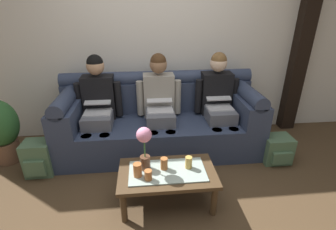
{
  "coord_description": "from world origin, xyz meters",
  "views": [
    {
      "loc": [
        -0.18,
        -1.7,
        1.77
      ],
      "look_at": [
        0.07,
        0.82,
        0.62
      ],
      "focal_mm": 26.52,
      "sensor_mm": 36.0,
      "label": 1
    }
  ],
  "objects": [
    {
      "name": "ground_plane",
      "position": [
        0.0,
        0.0,
        0.0
      ],
      "size": [
        14.0,
        14.0,
        0.0
      ],
      "primitive_type": "plane",
      "color": "#4C3823"
    },
    {
      "name": "back_wall_patterned",
      "position": [
        0.0,
        1.7,
        1.45
      ],
      "size": [
        6.0,
        0.12,
        2.9
      ],
      "primitive_type": "cube",
      "color": "silver",
      "rests_on": "ground_plane"
    },
    {
      "name": "timber_pillar",
      "position": [
        1.98,
        1.58,
        1.45
      ],
      "size": [
        0.2,
        0.2,
        2.9
      ],
      "primitive_type": "cube",
      "color": "black",
      "rests_on": "ground_plane"
    },
    {
      "name": "couch",
      "position": [
        0.0,
        1.17,
        0.37
      ],
      "size": [
        2.46,
        0.88,
        0.96
      ],
      "color": "#2D3851",
      "rests_on": "ground_plane"
    },
    {
      "name": "person_left",
      "position": [
        -0.74,
        1.17,
        0.66
      ],
      "size": [
        0.56,
        0.67,
        1.22
      ],
      "color": "#595B66",
      "rests_on": "ground_plane"
    },
    {
      "name": "person_middle",
      "position": [
        0.0,
        1.17,
        0.66
      ],
      "size": [
        0.56,
        0.67,
        1.22
      ],
      "color": "#595B66",
      "rests_on": "ground_plane"
    },
    {
      "name": "person_right",
      "position": [
        0.74,
        1.17,
        0.66
      ],
      "size": [
        0.56,
        0.67,
        1.22
      ],
      "color": "#595B66",
      "rests_on": "ground_plane"
    },
    {
      "name": "coffee_table",
      "position": [
        0.0,
        0.15,
        0.3
      ],
      "size": [
        0.9,
        0.52,
        0.36
      ],
      "color": "#47331E",
      "rests_on": "ground_plane"
    },
    {
      "name": "flower_vase",
      "position": [
        -0.2,
        0.21,
        0.62
      ],
      "size": [
        0.14,
        0.14,
        0.43
      ],
      "color": "brown",
      "rests_on": "coffee_table"
    },
    {
      "name": "cup_near_left",
      "position": [
        -0.27,
        0.11,
        0.42
      ],
      "size": [
        0.07,
        0.07,
        0.13
      ],
      "primitive_type": "cylinder",
      "color": "#B26633",
      "rests_on": "coffee_table"
    },
    {
      "name": "cup_near_right",
      "position": [
        0.2,
        0.18,
        0.42
      ],
      "size": [
        0.07,
        0.07,
        0.11
      ],
      "primitive_type": "cylinder",
      "color": "gold",
      "rests_on": "coffee_table"
    },
    {
      "name": "cup_far_center",
      "position": [
        -0.03,
        0.19,
        0.41
      ],
      "size": [
        0.07,
        0.07,
        0.11
      ],
      "primitive_type": "cylinder",
      "color": "#B26633",
      "rests_on": "coffee_table"
    },
    {
      "name": "cup_far_left",
      "position": [
        -0.18,
        0.05,
        0.4
      ],
      "size": [
        0.07,
        0.07,
        0.09
      ],
      "primitive_type": "cylinder",
      "color": "#B26633",
      "rests_on": "coffee_table"
    },
    {
      "name": "backpack_left",
      "position": [
        -1.37,
        0.73,
        0.2
      ],
      "size": [
        0.3,
        0.29,
        0.4
      ],
      "color": "#4C6B4C",
      "rests_on": "ground_plane"
    },
    {
      "name": "backpack_right",
      "position": [
        1.37,
        0.69,
        0.16
      ],
      "size": [
        0.33,
        0.3,
        0.32
      ],
      "color": "#4C6B4C",
      "rests_on": "ground_plane"
    },
    {
      "name": "potted_plant",
      "position": [
        -1.86,
        1.03,
        0.43
      ],
      "size": [
        0.4,
        0.4,
        0.78
      ],
      "color": "brown",
      "rests_on": "ground_plane"
    }
  ]
}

